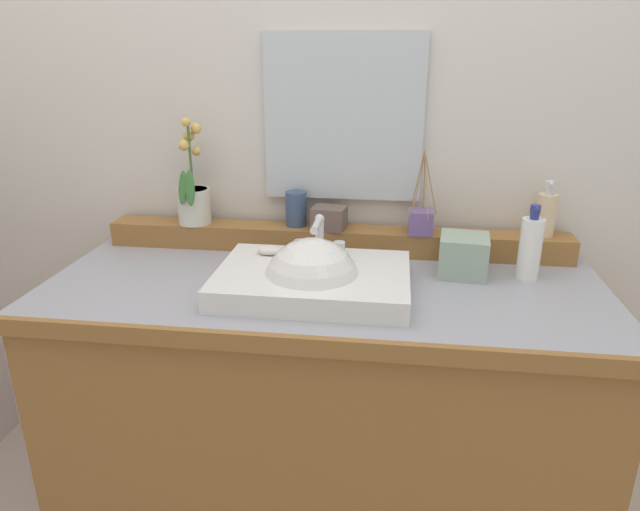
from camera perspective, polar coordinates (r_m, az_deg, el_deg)
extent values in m
cube|color=beige|center=(1.84, 2.23, 18.66)|extent=(3.36, 0.20, 2.75)
cube|color=olive|center=(1.75, 0.36, -15.85)|extent=(1.48, 0.62, 0.79)
cube|color=#989BA5|center=(1.54, 0.40, -3.30)|extent=(1.50, 0.64, 0.04)
cube|color=olive|center=(1.26, -1.48, -9.07)|extent=(1.50, 0.02, 0.04)
cube|color=olive|center=(1.76, 1.47, 1.65)|extent=(1.42, 0.10, 0.07)
cube|color=white|center=(1.47, -0.71, -2.50)|extent=(0.49, 0.36, 0.06)
sphere|color=white|center=(1.46, -0.81, -3.07)|extent=(0.25, 0.25, 0.25)
cylinder|color=silver|center=(1.56, -0.05, 1.95)|extent=(0.02, 0.02, 0.10)
cylinder|color=silver|center=(1.49, -0.33, 3.12)|extent=(0.02, 0.11, 0.02)
sphere|color=silver|center=(1.54, -0.05, 3.71)|extent=(0.03, 0.03, 0.03)
cylinder|color=silver|center=(1.58, -2.03, 0.93)|extent=(0.03, 0.03, 0.04)
cylinder|color=silver|center=(1.56, 1.95, 0.75)|extent=(0.03, 0.03, 0.04)
ellipsoid|color=silver|center=(1.57, -5.10, 0.53)|extent=(0.07, 0.04, 0.02)
cylinder|color=beige|center=(1.83, -12.53, 4.88)|extent=(0.10, 0.10, 0.11)
cylinder|color=tan|center=(1.82, -12.65, 6.38)|extent=(0.09, 0.09, 0.01)
cylinder|color=#476B38|center=(1.79, -12.91, 9.75)|extent=(0.01, 0.01, 0.21)
ellipsoid|color=#387033|center=(1.77, -13.64, 6.65)|extent=(0.03, 0.04, 0.10)
ellipsoid|color=#387033|center=(1.76, -12.93, 6.62)|extent=(0.03, 0.04, 0.11)
ellipsoid|color=#387033|center=(1.80, -13.80, 6.87)|extent=(0.03, 0.04, 0.07)
sphere|color=#D7AE52|center=(1.81, -12.34, 10.21)|extent=(0.03, 0.03, 0.03)
sphere|color=#D7AE52|center=(1.78, -13.53, 10.71)|extent=(0.03, 0.03, 0.03)
sphere|color=#D7AE52|center=(1.81, -13.02, 11.63)|extent=(0.03, 0.03, 0.03)
sphere|color=#D7AE52|center=(1.79, -12.34, 12.35)|extent=(0.03, 0.03, 0.03)
sphere|color=#D7AE52|center=(1.76, -13.32, 12.91)|extent=(0.03, 0.03, 0.03)
cylinder|color=beige|center=(1.79, 21.74, 3.79)|extent=(0.06, 0.06, 0.13)
cylinder|color=silver|center=(1.77, 22.04, 6.02)|extent=(0.02, 0.02, 0.02)
cylinder|color=silver|center=(1.76, 22.12, 6.61)|extent=(0.03, 0.03, 0.02)
cylinder|color=silver|center=(1.75, 22.25, 6.62)|extent=(0.01, 0.03, 0.01)
cylinder|color=#364A6B|center=(1.76, -2.42, 4.71)|extent=(0.07, 0.07, 0.11)
cube|color=slate|center=(1.71, 10.08, 3.34)|extent=(0.07, 0.07, 0.07)
cylinder|color=#9E7A4C|center=(1.69, 11.05, 7.09)|extent=(0.05, 0.01, 0.18)
cylinder|color=#9E7A4C|center=(1.70, 10.42, 7.09)|extent=(0.01, 0.03, 0.17)
cylinder|color=#9E7A4C|center=(1.69, 9.78, 7.38)|extent=(0.03, 0.03, 0.19)
cylinder|color=#9E7A4C|center=(1.67, 9.83, 6.91)|extent=(0.03, 0.02, 0.17)
cylinder|color=#9E7A4C|center=(1.66, 10.65, 6.80)|extent=(0.02, 0.05, 0.18)
cube|color=brown|center=(1.73, 0.92, 3.78)|extent=(0.11, 0.09, 0.07)
cylinder|color=white|center=(1.64, 20.36, 0.63)|extent=(0.06, 0.06, 0.17)
cylinder|color=navy|center=(1.61, 20.76, 3.76)|extent=(0.02, 0.02, 0.02)
cylinder|color=navy|center=(1.60, 20.84, 4.41)|extent=(0.03, 0.03, 0.02)
cylinder|color=navy|center=(1.59, 20.98, 4.39)|extent=(0.01, 0.03, 0.01)
cube|color=#90A793|center=(1.62, 14.22, 0.01)|extent=(0.14, 0.14, 0.11)
cube|color=silver|center=(1.74, 2.37, 13.58)|extent=(0.48, 0.02, 0.49)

